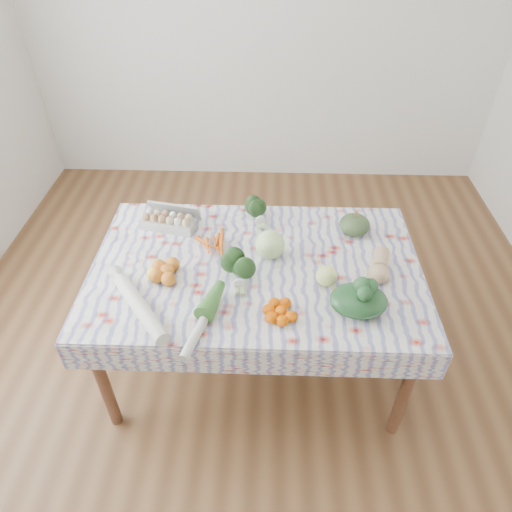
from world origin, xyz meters
TOP-DOWN VIEW (x-y plane):
  - ground at (0.00, 0.00)m, footprint 4.50×4.50m
  - wall_back at (0.00, 2.25)m, footprint 4.00×0.04m
  - dining_table at (0.00, 0.00)m, footprint 1.60×1.00m
  - tablecloth at (0.00, 0.00)m, footprint 1.66×1.06m
  - egg_carton at (-0.50, 0.29)m, footprint 0.32×0.18m
  - carrot_bunch at (-0.23, 0.11)m, footprint 0.25×0.24m
  - kale_bunch at (0.00, 0.38)m, footprint 0.17×0.16m
  - kabocha_squash at (0.53, 0.29)m, footprint 0.21×0.21m
  - cabbage at (0.07, 0.07)m, footprint 0.19×0.19m
  - butternut_squash at (0.61, -0.04)m, footprint 0.16×0.25m
  - orange_cluster at (-0.43, -0.10)m, footprint 0.23×0.23m
  - broccoli at (-0.08, -0.13)m, footprint 0.15×0.15m
  - mandarin_cluster at (0.12, -0.34)m, footprint 0.23×0.23m
  - grapefruit at (0.34, -0.13)m, footprint 0.11×0.11m
  - spinach_bag at (0.47, -0.29)m, footprint 0.28×0.23m
  - daikon at (-0.51, -0.34)m, footprint 0.34×0.42m
  - leek at (-0.22, -0.41)m, footprint 0.16×0.42m

SIDE VIEW (x-z plane):
  - ground at x=0.00m, z-range 0.00..0.00m
  - dining_table at x=0.00m, z-range 0.30..1.05m
  - tablecloth at x=0.00m, z-range 0.75..0.76m
  - carrot_bunch at x=-0.23m, z-range 0.76..0.80m
  - leek at x=-0.22m, z-range 0.76..0.81m
  - mandarin_cluster at x=0.12m, z-range 0.76..0.82m
  - daikon at x=-0.51m, z-range 0.76..0.83m
  - orange_cluster at x=-0.43m, z-range 0.76..0.84m
  - egg_carton at x=-0.50m, z-range 0.76..0.84m
  - broccoli at x=-0.08m, z-range 0.76..0.86m
  - grapefruit at x=0.34m, z-range 0.76..0.86m
  - butternut_squash at x=0.61m, z-range 0.76..0.87m
  - kabocha_squash at x=0.53m, z-range 0.76..0.87m
  - spinach_bag at x=0.47m, z-range 0.76..0.88m
  - kale_bunch at x=0.00m, z-range 0.76..0.89m
  - cabbage at x=0.07m, z-range 0.76..0.91m
  - wall_back at x=0.00m, z-range 0.00..2.80m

